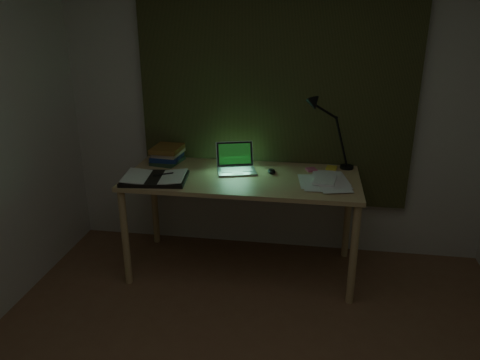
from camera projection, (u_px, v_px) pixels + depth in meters
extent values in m
cube|color=beige|center=(275.00, 107.00, 3.81)|extent=(3.50, 0.00, 2.50)
cube|color=#2F3219|center=(275.00, 83.00, 3.71)|extent=(2.20, 0.06, 2.00)
ellipsoid|color=black|center=(272.00, 171.00, 3.62)|extent=(0.08, 0.11, 0.04)
cube|color=yellow|center=(332.00, 168.00, 3.72)|extent=(0.09, 0.09, 0.02)
cube|color=#CB4F73|center=(311.00, 170.00, 3.68)|extent=(0.10, 0.10, 0.02)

